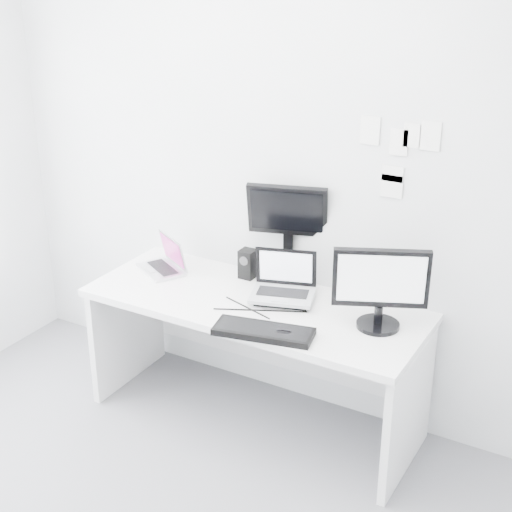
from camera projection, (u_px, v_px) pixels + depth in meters
The scene contains 15 objects.
back_wall at pixel (287, 170), 4.01m from camera, with size 3.60×3.60×0.00m, color silver.
desk at pixel (255, 362), 4.12m from camera, with size 1.80×0.70×0.73m, color white.
macbook at pixel (160, 254), 4.29m from camera, with size 0.28×0.21×0.21m, color silver.
speaker at pixel (248, 264), 4.22m from camera, with size 0.08×0.08×0.16m, color black.
dell_laptop at pixel (282, 278), 3.92m from camera, with size 0.32×0.25×0.27m, color #ADB0B4.
rear_monitor at pixel (288, 232), 4.10m from camera, with size 0.43×0.15×0.58m, color black.
samsung_monitor at pixel (380, 288), 3.64m from camera, with size 0.46×0.21×0.42m, color black.
keyboard at pixel (264, 332), 3.65m from camera, with size 0.48×0.17×0.03m, color black.
mouse at pixel (283, 334), 3.62m from camera, with size 0.12×0.07×0.04m, color black.
wall_note_0 at pixel (370, 130), 3.70m from camera, with size 0.10×0.00×0.14m, color white.
wall_note_1 at pixel (399, 142), 3.64m from camera, with size 0.09×0.00×0.13m, color white.
wall_note_2 at pixel (430, 136), 3.56m from camera, with size 0.10×0.00×0.14m, color white.
wall_note_3 at pixel (392, 174), 3.72m from camera, with size 0.11×0.00×0.08m, color white.
wall_note_4 at pixel (392, 186), 3.74m from camera, with size 0.11×0.00×0.12m, color white.
wall_note_5 at pixel (412, 136), 3.60m from camera, with size 0.08×0.00×0.12m, color white.
Camera 1 is at (1.77, -1.84, 2.51)m, focal length 53.49 mm.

